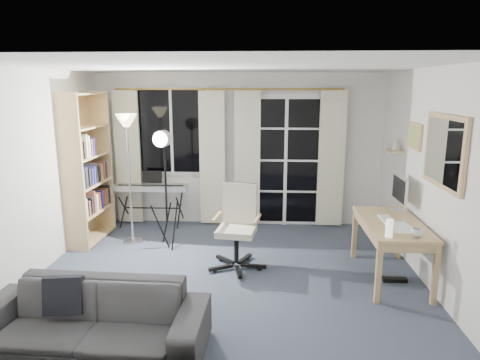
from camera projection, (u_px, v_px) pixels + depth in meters
The scene contains 17 objects.
floor at pixel (228, 275), 5.09m from camera, with size 4.50×4.00×0.02m, color #384352.
window at pixel (172, 131), 6.75m from camera, with size 1.20×0.08×1.40m.
french_door at pixel (285, 162), 6.75m from camera, with size 1.32×0.09×2.11m.
curtains at pixel (229, 158), 6.69m from camera, with size 3.60×0.07×2.13m.
bookshelf at pixel (84, 172), 6.04m from camera, with size 0.38×1.00×2.12m.
torchiere_lamp at pixel (127, 140), 5.83m from camera, with size 0.37×0.37×1.83m.
keyboard_piano at pixel (151, 188), 6.68m from camera, with size 1.15×0.57×0.83m.
studio_light at pixel (163, 153), 5.64m from camera, with size 0.34×0.35×1.66m.
office_chair at pixel (238, 218), 5.25m from camera, with size 0.70×0.70×1.02m.
desk at pixel (392, 229), 4.87m from camera, with size 0.64×1.28×0.69m.
monitor at pixel (400, 190), 5.22m from camera, with size 0.17×0.49×0.43m.
desk_clutter at pixel (392, 241), 4.68m from camera, with size 0.40×0.78×0.87m.
mug at pixel (417, 232), 4.35m from camera, with size 0.11×0.09×0.11m, color silver.
wall_mirror at pixel (444, 152), 4.29m from camera, with size 0.04×0.94×0.74m.
framed_print at pixel (415, 136), 5.15m from camera, with size 0.03×0.42×0.32m.
wall_shelf at pixel (396, 146), 5.69m from camera, with size 0.16×0.30×0.18m.
sofa at pixel (90, 309), 3.56m from camera, with size 1.94×0.64×0.75m.
Camera 1 is at (0.42, -4.71, 2.19)m, focal length 32.00 mm.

